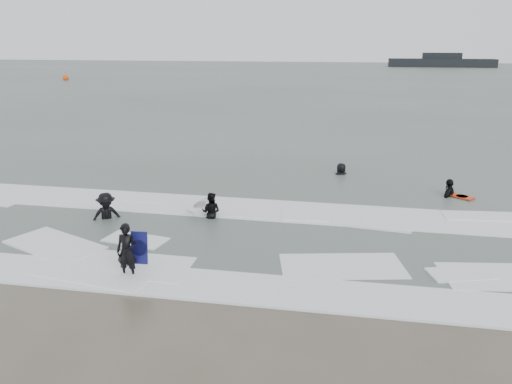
% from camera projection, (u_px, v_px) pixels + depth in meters
% --- Properties ---
extents(ground, '(320.00, 320.00, 0.00)m').
position_uv_depth(ground, '(222.00, 277.00, 14.40)').
color(ground, brown).
rests_on(ground, ground).
extents(sea, '(320.00, 320.00, 0.00)m').
position_uv_depth(sea, '(337.00, 79.00, 89.50)').
color(sea, '#47544C').
rests_on(sea, ground).
extents(surfer_centre, '(0.62, 0.42, 1.66)m').
position_uv_depth(surfer_centre, '(129.00, 277.00, 14.41)').
color(surfer_centre, black).
rests_on(surfer_centre, ground).
extents(surfer_wading, '(0.81, 0.66, 1.58)m').
position_uv_depth(surfer_wading, '(211.00, 218.00, 19.23)').
color(surfer_wading, black).
rests_on(surfer_wading, ground).
extents(surfer_breaker, '(1.44, 1.30, 1.94)m').
position_uv_depth(surfer_breaker, '(107.00, 220.00, 19.00)').
color(surfer_breaker, black).
rests_on(surfer_breaker, ground).
extents(surfer_right_near, '(0.97, 1.24, 1.97)m').
position_uv_depth(surfer_right_near, '(448.00, 197.00, 21.88)').
color(surfer_right_near, black).
rests_on(surfer_right_near, ground).
extents(surfer_right_far, '(1.03, 0.90, 1.78)m').
position_uv_depth(surfer_right_far, '(341.00, 175.00, 25.42)').
color(surfer_right_far, black).
rests_on(surfer_right_far, ground).
extents(surf_foam, '(30.03, 9.06, 0.09)m').
position_uv_depth(surf_foam, '(249.00, 231.00, 17.86)').
color(surf_foam, white).
rests_on(surf_foam, ground).
extents(bodyboards, '(11.38, 10.15, 1.25)m').
position_uv_depth(bodyboards, '(288.00, 213.00, 18.35)').
color(bodyboards, '#10124E').
rests_on(bodyboards, ground).
extents(buoy, '(1.00, 1.00, 1.65)m').
position_uv_depth(buoy, '(66.00, 78.00, 87.57)').
color(buoy, '#DC3E09').
rests_on(buoy, ground).
extents(vessel_horizon, '(27.27, 4.87, 3.70)m').
position_uv_depth(vessel_horizon, '(441.00, 62.00, 132.81)').
color(vessel_horizon, black).
rests_on(vessel_horizon, ground).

